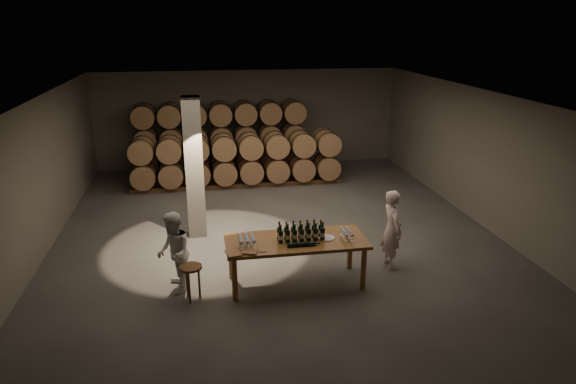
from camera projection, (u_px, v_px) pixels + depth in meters
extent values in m
plane|color=#4B4846|center=(276.00, 232.00, 12.07)|extent=(12.00, 12.00, 0.00)
plane|color=#605E59|center=(275.00, 95.00, 11.05)|extent=(12.00, 12.00, 0.00)
plane|color=slate|center=(248.00, 119.00, 17.16)|extent=(10.00, 0.00, 10.00)
plane|color=slate|center=(353.00, 305.00, 5.96)|extent=(10.00, 0.00, 10.00)
plane|color=slate|center=(39.00, 178.00, 10.73)|extent=(0.00, 12.00, 12.00)
plane|color=slate|center=(480.00, 157.00, 12.38)|extent=(0.00, 12.00, 12.00)
cube|color=slate|center=(194.00, 168.00, 11.45)|extent=(0.40, 0.40, 3.20)
cylinder|color=brown|center=(235.00, 279.00, 9.01)|extent=(0.10, 0.10, 0.84)
cylinder|color=brown|center=(363.00, 269.00, 9.40)|extent=(0.10, 0.10, 0.84)
cylinder|color=brown|center=(231.00, 258.00, 9.81)|extent=(0.10, 0.10, 0.84)
cylinder|color=brown|center=(350.00, 249.00, 10.20)|extent=(0.10, 0.10, 0.84)
cube|color=brown|center=(296.00, 241.00, 9.46)|extent=(2.60, 1.10, 0.06)
cube|color=#512F1C|center=(223.00, 174.00, 16.46)|extent=(5.48, 0.10, 0.12)
cube|color=#512F1C|center=(222.00, 168.00, 17.02)|extent=(5.48, 0.10, 0.12)
cylinder|color=#916641|center=(148.00, 162.00, 16.23)|extent=(0.70, 0.95, 0.70)
cylinder|color=black|center=(147.00, 164.00, 15.98)|extent=(0.73, 0.04, 0.73)
cylinder|color=black|center=(148.00, 160.00, 16.47)|extent=(0.73, 0.04, 0.73)
cylinder|color=#916641|center=(173.00, 161.00, 16.36)|extent=(0.70, 0.95, 0.70)
cylinder|color=black|center=(173.00, 163.00, 16.11)|extent=(0.73, 0.04, 0.73)
cylinder|color=black|center=(173.00, 159.00, 16.60)|extent=(0.73, 0.04, 0.73)
cylinder|color=#916641|center=(198.00, 160.00, 16.48)|extent=(0.70, 0.95, 0.70)
cylinder|color=black|center=(198.00, 162.00, 16.24)|extent=(0.73, 0.04, 0.73)
cylinder|color=black|center=(198.00, 158.00, 16.73)|extent=(0.73, 0.04, 0.73)
cylinder|color=#916641|center=(222.00, 159.00, 16.61)|extent=(0.70, 0.95, 0.70)
cylinder|color=black|center=(223.00, 161.00, 16.37)|extent=(0.73, 0.04, 0.73)
cylinder|color=black|center=(222.00, 157.00, 16.86)|extent=(0.73, 0.04, 0.73)
cylinder|color=#916641|center=(246.00, 158.00, 16.74)|extent=(0.70, 0.95, 0.70)
cylinder|color=black|center=(247.00, 160.00, 16.50)|extent=(0.73, 0.04, 0.73)
cylinder|color=black|center=(245.00, 156.00, 16.98)|extent=(0.73, 0.04, 0.73)
cylinder|color=#916641|center=(270.00, 157.00, 16.87)|extent=(0.70, 0.95, 0.70)
cylinder|color=black|center=(271.00, 159.00, 16.63)|extent=(0.73, 0.04, 0.73)
cylinder|color=black|center=(269.00, 155.00, 17.11)|extent=(0.73, 0.04, 0.73)
cylinder|color=#916641|center=(293.00, 156.00, 17.00)|extent=(0.70, 0.95, 0.70)
cylinder|color=black|center=(294.00, 158.00, 16.76)|extent=(0.73, 0.04, 0.73)
cylinder|color=black|center=(292.00, 154.00, 17.24)|extent=(0.73, 0.04, 0.73)
cylinder|color=#916641|center=(146.00, 139.00, 15.99)|extent=(0.70, 0.95, 0.70)
cylinder|color=black|center=(145.00, 141.00, 15.75)|extent=(0.73, 0.04, 0.73)
cylinder|color=black|center=(146.00, 137.00, 16.23)|extent=(0.73, 0.04, 0.73)
cylinder|color=#916641|center=(171.00, 138.00, 16.12)|extent=(0.70, 0.95, 0.70)
cylinder|color=black|center=(171.00, 140.00, 15.88)|extent=(0.73, 0.04, 0.73)
cylinder|color=black|center=(172.00, 137.00, 16.36)|extent=(0.73, 0.04, 0.73)
cylinder|color=#916641|center=(196.00, 137.00, 16.25)|extent=(0.70, 0.95, 0.70)
cylinder|color=black|center=(196.00, 139.00, 16.01)|extent=(0.73, 0.04, 0.73)
cylinder|color=black|center=(196.00, 136.00, 16.49)|extent=(0.73, 0.04, 0.73)
cylinder|color=#916641|center=(221.00, 136.00, 16.38)|extent=(0.70, 0.95, 0.70)
cylinder|color=black|center=(222.00, 138.00, 16.13)|extent=(0.73, 0.04, 0.73)
cylinder|color=black|center=(221.00, 135.00, 16.62)|extent=(0.73, 0.04, 0.73)
cylinder|color=#916641|center=(245.00, 136.00, 16.51)|extent=(0.70, 0.95, 0.70)
cylinder|color=black|center=(246.00, 137.00, 16.26)|extent=(0.73, 0.04, 0.73)
cylinder|color=black|center=(245.00, 134.00, 16.75)|extent=(0.73, 0.04, 0.73)
cylinder|color=#916641|center=(269.00, 135.00, 16.63)|extent=(0.70, 0.95, 0.70)
cylinder|color=black|center=(271.00, 136.00, 16.39)|extent=(0.73, 0.04, 0.73)
cylinder|color=black|center=(268.00, 133.00, 16.88)|extent=(0.73, 0.04, 0.73)
cylinder|color=#916641|center=(293.00, 134.00, 16.76)|extent=(0.70, 0.95, 0.70)
cylinder|color=black|center=(295.00, 135.00, 16.52)|extent=(0.73, 0.04, 0.73)
cylinder|color=black|center=(292.00, 132.00, 17.01)|extent=(0.73, 0.04, 0.73)
cylinder|color=#916641|center=(144.00, 116.00, 15.75)|extent=(0.70, 0.95, 0.70)
cylinder|color=black|center=(143.00, 117.00, 15.51)|extent=(0.73, 0.04, 0.73)
cylinder|color=black|center=(144.00, 114.00, 16.00)|extent=(0.73, 0.04, 0.73)
cylinder|color=#916641|center=(170.00, 115.00, 15.88)|extent=(0.70, 0.95, 0.70)
cylinder|color=black|center=(169.00, 116.00, 15.64)|extent=(0.73, 0.04, 0.73)
cylinder|color=black|center=(170.00, 113.00, 16.13)|extent=(0.73, 0.04, 0.73)
cylinder|color=#916641|center=(195.00, 114.00, 16.01)|extent=(0.70, 0.95, 0.70)
cylinder|color=black|center=(195.00, 116.00, 15.77)|extent=(0.73, 0.04, 0.73)
cylinder|color=black|center=(195.00, 113.00, 16.25)|extent=(0.73, 0.04, 0.73)
cylinder|color=#916641|center=(220.00, 113.00, 16.14)|extent=(0.70, 0.95, 0.70)
cylinder|color=black|center=(221.00, 115.00, 15.90)|extent=(0.73, 0.04, 0.73)
cylinder|color=black|center=(220.00, 112.00, 16.38)|extent=(0.73, 0.04, 0.73)
cylinder|color=#916641|center=(245.00, 113.00, 16.27)|extent=(0.70, 0.95, 0.70)
cylinder|color=black|center=(246.00, 114.00, 16.03)|extent=(0.73, 0.04, 0.73)
cylinder|color=black|center=(244.00, 111.00, 16.51)|extent=(0.73, 0.04, 0.73)
cylinder|color=#916641|center=(269.00, 112.00, 16.40)|extent=(0.70, 0.95, 0.70)
cylinder|color=black|center=(270.00, 113.00, 16.16)|extent=(0.73, 0.04, 0.73)
cylinder|color=black|center=(268.00, 111.00, 16.64)|extent=(0.73, 0.04, 0.73)
cylinder|color=#916641|center=(293.00, 111.00, 16.53)|extent=(0.70, 0.95, 0.70)
cylinder|color=black|center=(295.00, 113.00, 16.28)|extent=(0.73, 0.04, 0.73)
cylinder|color=black|center=(292.00, 110.00, 16.77)|extent=(0.73, 0.04, 0.73)
cube|color=#512F1C|center=(239.00, 186.00, 15.22)|extent=(6.26, 0.10, 0.12)
cube|color=#512F1C|center=(237.00, 180.00, 15.78)|extent=(6.26, 0.10, 0.12)
cylinder|color=#916641|center=(144.00, 175.00, 14.92)|extent=(0.70, 0.95, 0.70)
cylinder|color=black|center=(143.00, 177.00, 14.68)|extent=(0.73, 0.04, 0.73)
cylinder|color=black|center=(145.00, 172.00, 15.16)|extent=(0.73, 0.04, 0.73)
cylinder|color=#916641|center=(171.00, 173.00, 15.05)|extent=(0.70, 0.95, 0.70)
cylinder|color=black|center=(171.00, 176.00, 14.81)|extent=(0.73, 0.04, 0.73)
cylinder|color=black|center=(172.00, 171.00, 15.29)|extent=(0.73, 0.04, 0.73)
cylinder|color=#916641|center=(198.00, 172.00, 15.18)|extent=(0.70, 0.95, 0.70)
cylinder|color=black|center=(198.00, 174.00, 14.94)|extent=(0.73, 0.04, 0.73)
cylinder|color=black|center=(198.00, 170.00, 15.42)|extent=(0.73, 0.04, 0.73)
cylinder|color=#916641|center=(225.00, 171.00, 15.31)|extent=(0.70, 0.95, 0.70)
cylinder|color=black|center=(225.00, 173.00, 15.06)|extent=(0.73, 0.04, 0.73)
cylinder|color=black|center=(224.00, 168.00, 15.55)|extent=(0.73, 0.04, 0.73)
cylinder|color=#916641|center=(251.00, 169.00, 15.44)|extent=(0.70, 0.95, 0.70)
cylinder|color=black|center=(252.00, 172.00, 15.19)|extent=(0.73, 0.04, 0.73)
cylinder|color=black|center=(250.00, 167.00, 15.68)|extent=(0.73, 0.04, 0.73)
cylinder|color=#916641|center=(276.00, 168.00, 15.56)|extent=(0.70, 0.95, 0.70)
cylinder|color=black|center=(278.00, 171.00, 15.32)|extent=(0.73, 0.04, 0.73)
cylinder|color=black|center=(275.00, 166.00, 15.81)|extent=(0.73, 0.04, 0.73)
cylinder|color=#916641|center=(301.00, 167.00, 15.69)|extent=(0.70, 0.95, 0.70)
cylinder|color=black|center=(303.00, 169.00, 15.45)|extent=(0.73, 0.04, 0.73)
cylinder|color=black|center=(300.00, 165.00, 15.94)|extent=(0.73, 0.04, 0.73)
cylinder|color=#916641|center=(326.00, 166.00, 15.82)|extent=(0.70, 0.95, 0.70)
cylinder|color=black|center=(328.00, 168.00, 15.58)|extent=(0.73, 0.04, 0.73)
cylinder|color=black|center=(324.00, 164.00, 16.06)|extent=(0.73, 0.04, 0.73)
cylinder|color=#916641|center=(142.00, 150.00, 14.68)|extent=(0.70, 0.95, 0.70)
cylinder|color=black|center=(141.00, 152.00, 14.44)|extent=(0.73, 0.04, 0.73)
cylinder|color=black|center=(142.00, 148.00, 14.93)|extent=(0.73, 0.04, 0.73)
cylinder|color=#916641|center=(169.00, 149.00, 14.81)|extent=(0.70, 0.95, 0.70)
cylinder|color=black|center=(169.00, 151.00, 14.57)|extent=(0.73, 0.04, 0.73)
cylinder|color=black|center=(170.00, 147.00, 15.06)|extent=(0.73, 0.04, 0.73)
cylinder|color=#916641|center=(197.00, 148.00, 14.94)|extent=(0.70, 0.95, 0.70)
cylinder|color=black|center=(197.00, 150.00, 14.70)|extent=(0.73, 0.04, 0.73)
cylinder|color=black|center=(197.00, 146.00, 15.18)|extent=(0.73, 0.04, 0.73)
cylinder|color=#916641|center=(224.00, 147.00, 15.07)|extent=(0.70, 0.95, 0.70)
cylinder|color=black|center=(224.00, 149.00, 14.83)|extent=(0.73, 0.04, 0.73)
cylinder|color=black|center=(223.00, 145.00, 15.31)|extent=(0.73, 0.04, 0.73)
cylinder|color=#916641|center=(250.00, 145.00, 15.20)|extent=(0.70, 0.95, 0.70)
cylinder|color=black|center=(251.00, 148.00, 14.96)|extent=(0.73, 0.04, 0.73)
cylinder|color=black|center=(249.00, 143.00, 15.44)|extent=(0.73, 0.04, 0.73)
cylinder|color=#916641|center=(276.00, 144.00, 15.33)|extent=(0.70, 0.95, 0.70)
cylinder|color=black|center=(277.00, 146.00, 15.09)|extent=(0.73, 0.04, 0.73)
cylinder|color=black|center=(275.00, 142.00, 15.57)|extent=(0.73, 0.04, 0.73)
cylinder|color=#916641|center=(302.00, 143.00, 15.46)|extent=(0.70, 0.95, 0.70)
cylinder|color=black|center=(303.00, 145.00, 15.21)|extent=(0.73, 0.04, 0.73)
cylinder|color=black|center=(300.00, 141.00, 15.70)|extent=(0.73, 0.04, 0.73)
cylinder|color=#916641|center=(327.00, 142.00, 15.59)|extent=(0.70, 0.95, 0.70)
cylinder|color=black|center=(329.00, 144.00, 15.34)|extent=(0.73, 0.04, 0.73)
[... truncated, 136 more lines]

